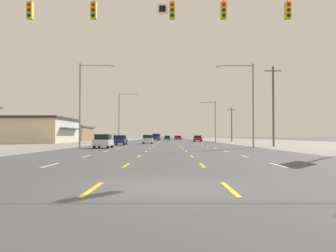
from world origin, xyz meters
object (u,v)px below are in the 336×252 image
(sedan_inner_right_farthest, at_px, (180,138))
(suv_inner_left_distant_a, at_px, (159,137))
(hatchback_far_left_nearest, at_px, (105,141))
(sedan_inner_right_distant_b, at_px, (178,137))
(hatchback_inner_left_mid, at_px, (149,139))
(streetlight_left_row_0, at_px, (85,99))
(sedan_far_left_near, at_px, (121,140))
(streetlight_left_row_1, at_px, (122,114))
(suv_inner_left_far, at_px, (157,137))
(sedan_far_right_midfar, at_px, (199,138))
(streetlight_right_row_1, at_px, (215,119))
(sedan_center_turn_farther, at_px, (168,138))
(streetlight_right_row_0, at_px, (250,99))

(sedan_inner_right_farthest, height_order, suv_inner_left_distant_a, suv_inner_left_distant_a)
(hatchback_far_left_nearest, bearing_deg, sedan_inner_right_distant_b, 83.96)
(hatchback_inner_left_mid, height_order, streetlight_left_row_0, streetlight_left_row_0)
(sedan_far_left_near, relative_size, streetlight_left_row_1, 0.43)
(sedan_far_left_near, relative_size, suv_inner_left_far, 0.92)
(sedan_far_left_near, bearing_deg, sedan_far_right_midfar, 66.51)
(suv_inner_left_far, xyz_separation_m, suv_inner_left_distant_a, (-0.10, 22.74, 0.00))
(hatchback_far_left_nearest, bearing_deg, streetlight_right_row_1, 65.04)
(sedan_far_left_near, distance_m, sedan_inner_right_farthest, 68.90)
(hatchback_inner_left_mid, xyz_separation_m, suv_inner_left_distant_a, (-0.07, 64.65, 0.24))
(hatchback_far_left_nearest, xyz_separation_m, sedan_center_turn_farther, (6.96, 73.78, -0.03))
(hatchback_far_left_nearest, height_order, streetlight_left_row_0, streetlight_left_row_0)
(sedan_far_left_near, bearing_deg, sedan_inner_right_distant_b, 83.04)
(hatchback_inner_left_mid, relative_size, suv_inner_left_distant_a, 0.80)
(streetlight_left_row_0, bearing_deg, suv_inner_left_distant_a, 85.84)
(streetlight_left_row_1, bearing_deg, sedan_inner_right_distant_b, 78.14)
(sedan_far_left_near, height_order, streetlight_left_row_1, streetlight_left_row_1)
(sedan_far_right_midfar, bearing_deg, streetlight_left_row_1, -149.09)
(sedan_inner_right_distant_b, bearing_deg, sedan_center_turn_farther, -97.93)
(hatchback_far_left_nearest, distance_m, sedan_far_left_near, 13.66)
(suv_inner_left_far, height_order, streetlight_left_row_0, streetlight_left_row_0)
(streetlight_left_row_0, bearing_deg, streetlight_right_row_0, -0.00)
(sedan_far_left_near, bearing_deg, hatchback_inner_left_mid, 70.16)
(hatchback_inner_left_mid, distance_m, suv_inner_left_far, 41.91)
(sedan_center_turn_farther, xyz_separation_m, streetlight_right_row_1, (9.86, -37.66, 4.25))
(hatchback_inner_left_mid, distance_m, sedan_inner_right_farthest, 58.60)
(sedan_far_right_midfar, relative_size, streetlight_left_row_1, 0.43)
(hatchback_far_left_nearest, relative_size, streetlight_right_row_1, 0.45)
(sedan_far_right_midfar, relative_size, streetlight_right_row_0, 0.46)
(streetlight_left_row_0, bearing_deg, sedan_center_turn_farther, 82.32)
(sedan_far_right_midfar, xyz_separation_m, sedan_center_turn_farther, (-7.28, 27.49, 0.00))
(hatchback_inner_left_mid, distance_m, streetlight_right_row_0, 25.66)
(sedan_inner_right_distant_b, distance_m, streetlight_left_row_1, 64.60)
(sedan_far_right_midfar, xyz_separation_m, streetlight_left_row_1, (-16.99, -10.17, 5.23))
(sedan_center_turn_farther, height_order, streetlight_right_row_1, streetlight_right_row_1)
(hatchback_inner_left_mid, xyz_separation_m, streetlight_left_row_0, (-6.34, -21.52, 4.94))
(sedan_far_left_near, xyz_separation_m, sedan_center_turn_farther, (6.90, 60.12, 0.00))
(hatchback_far_left_nearest, xyz_separation_m, hatchback_inner_left_mid, (3.63, 23.56, 0.00))
(streetlight_left_row_0, bearing_deg, streetlight_left_row_1, 90.06)
(suv_inner_left_far, distance_m, sedan_center_turn_farther, 8.95)
(hatchback_inner_left_mid, height_order, sedan_inner_right_distant_b, hatchback_inner_left_mid)
(sedan_inner_right_distant_b, distance_m, streetlight_left_row_0, 98.11)
(streetlight_right_row_0, bearing_deg, sedan_far_left_near, 145.10)
(streetlight_left_row_1, bearing_deg, suv_inner_left_far, 77.69)
(sedan_far_right_midfar, height_order, streetlight_right_row_0, streetlight_right_row_0)
(sedan_far_left_near, bearing_deg, streetlight_right_row_0, -34.90)
(sedan_far_left_near, height_order, suv_inner_left_far, suv_inner_left_far)
(streetlight_right_row_0, bearing_deg, suv_inner_left_far, 101.63)
(hatchback_inner_left_mid, xyz_separation_m, sedan_inner_right_farthest, (7.10, 58.17, -0.03))
(hatchback_far_left_nearest, bearing_deg, streetlight_right_row_0, 6.98)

